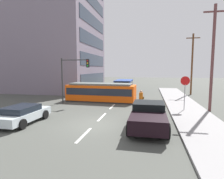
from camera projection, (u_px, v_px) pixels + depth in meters
name	position (u px, v px, depth m)	size (l,w,h in m)	color
ground_plane	(119.00, 100.00, 22.07)	(120.00, 120.00, 0.00)	#484A44
sidewalk_curb_right	(186.00, 109.00, 16.84)	(3.20, 36.00, 0.14)	gray
lane_stripe_0	(84.00, 135.00, 10.38)	(0.16, 2.40, 0.01)	silver
lane_stripe_1	(102.00, 117.00, 14.28)	(0.16, 2.40, 0.01)	silver
lane_stripe_2	(112.00, 107.00, 18.18)	(0.16, 2.40, 0.01)	silver
lane_stripe_3	(124.00, 95.00, 26.70)	(0.16, 2.40, 0.01)	silver
lane_stripe_4	(129.00, 90.00, 32.54)	(0.16, 2.40, 0.01)	silver
corner_building	(52.00, 25.00, 32.81)	(15.29, 15.22, 22.40)	slate
streetcar_tram	(101.00, 92.00, 21.09)	(7.73, 2.88, 2.05)	#F4520D
city_bus	(124.00, 85.00, 30.11)	(2.59, 5.20, 1.88)	navy
pedestrian_crossing	(141.00, 98.00, 17.51)	(0.47, 0.36, 1.67)	#1E3A44
pickup_truck_parked	(148.00, 116.00, 11.47)	(2.30, 5.01, 1.55)	black
parked_sedan_near	(23.00, 114.00, 12.65)	(2.03, 4.12, 1.19)	silver
stop_sign	(185.00, 86.00, 15.94)	(0.76, 0.07, 2.88)	gray
traffic_light_mast	(73.00, 72.00, 19.32)	(3.06, 0.33, 4.76)	#333333
utility_pole_near	(213.00, 57.00, 15.72)	(1.80, 0.24, 8.92)	brown
utility_pole_mid	(192.00, 63.00, 26.20)	(1.80, 0.24, 8.49)	brown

